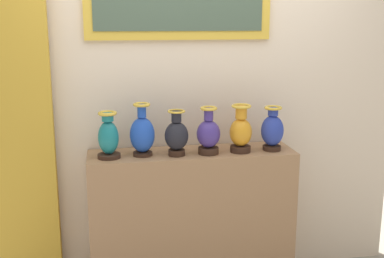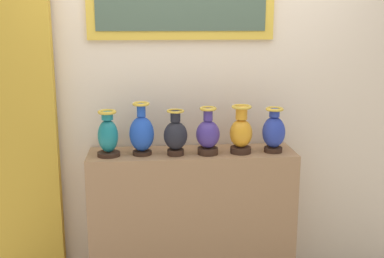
{
  "view_description": "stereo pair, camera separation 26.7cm",
  "coord_description": "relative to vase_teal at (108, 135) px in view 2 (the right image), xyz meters",
  "views": [
    {
      "loc": [
        -0.56,
        -3.18,
        1.92
      ],
      "look_at": [
        0.0,
        0.0,
        1.18
      ],
      "focal_mm": 45.54,
      "sensor_mm": 36.0,
      "label": 1
    },
    {
      "loc": [
        -0.3,
        -3.21,
        1.92
      ],
      "look_at": [
        0.0,
        0.0,
        1.18
      ],
      "focal_mm": 45.54,
      "sensor_mm": 36.0,
      "label": 2
    }
  ],
  "objects": [
    {
      "name": "vase_sapphire",
      "position": [
        0.22,
        0.02,
        0.01
      ],
      "size": [
        0.16,
        0.16,
        0.36
      ],
      "color": "#382319",
      "rests_on": "display_shelf"
    },
    {
      "name": "vase_teal",
      "position": [
        0.0,
        0.0,
        0.0
      ],
      "size": [
        0.15,
        0.15,
        0.31
      ],
      "color": "#382319",
      "rests_on": "display_shelf"
    },
    {
      "name": "vase_indigo",
      "position": [
        0.66,
        -0.01,
        -0.0
      ],
      "size": [
        0.16,
        0.16,
        0.32
      ],
      "color": "#382319",
      "rests_on": "display_shelf"
    },
    {
      "name": "display_shelf",
      "position": [
        0.56,
        0.05,
        -0.65
      ],
      "size": [
        1.42,
        0.38,
        1.02
      ],
      "primitive_type": "cube",
      "color": "#99704C",
      "rests_on": "ground_plane"
    },
    {
      "name": "vase_onyx",
      "position": [
        0.45,
        -0.02,
        -0.0
      ],
      "size": [
        0.16,
        0.16,
        0.31
      ],
      "color": "#382319",
      "rests_on": "display_shelf"
    },
    {
      "name": "back_wall",
      "position": [
        0.56,
        0.3,
        0.29
      ],
      "size": [
        3.21,
        0.14,
        2.85
      ],
      "color": "beige",
      "rests_on": "ground_plane"
    },
    {
      "name": "vase_cobalt",
      "position": [
        1.12,
        0.0,
        0.0
      ],
      "size": [
        0.16,
        0.16,
        0.31
      ],
      "color": "#382319",
      "rests_on": "display_shelf"
    },
    {
      "name": "curtain_gold",
      "position": [
        -0.63,
        0.18,
        -0.09
      ],
      "size": [
        0.54,
        0.08,
        2.15
      ],
      "primitive_type": "cube",
      "color": "gold",
      "rests_on": "ground_plane"
    },
    {
      "name": "vase_amber",
      "position": [
        0.89,
        -0.0,
        0.0
      ],
      "size": [
        0.15,
        0.15,
        0.33
      ],
      "color": "#382319",
      "rests_on": "display_shelf"
    }
  ]
}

